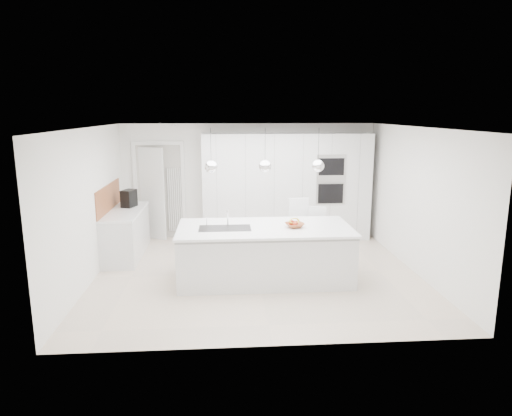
{
  "coord_description": "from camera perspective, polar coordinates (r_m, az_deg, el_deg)",
  "views": [
    {
      "loc": [
        -0.57,
        -7.47,
        2.75
      ],
      "look_at": [
        0.0,
        0.3,
        1.1
      ],
      "focal_mm": 32.0,
      "sensor_mm": 36.0,
      "label": 1
    }
  ],
  "objects": [
    {
      "name": "apple_b",
      "position": [
        7.5,
        4.51,
        -1.81
      ],
      "size": [
        0.08,
        0.08,
        0.08
      ],
      "primitive_type": "sphere",
      "color": "#AF3419",
      "rests_on": "fruit_bowl"
    },
    {
      "name": "radiator",
      "position": [
        10.16,
        -10.11,
        1.0
      ],
      "size": [
        0.32,
        0.04,
        1.4
      ],
      "primitive_type": null,
      "color": "white",
      "rests_on": "floor"
    },
    {
      "name": "bar_stool_left",
      "position": [
        8.44,
        5.46,
        -2.94
      ],
      "size": [
        0.46,
        0.59,
        1.18
      ],
      "primitive_type": null,
      "rotation": [
        0.0,
        0.0,
        0.15
      ],
      "color": "white",
      "rests_on": "floor"
    },
    {
      "name": "oven_stack",
      "position": [
        9.73,
        9.36,
        3.53
      ],
      "size": [
        0.62,
        0.04,
        1.05
      ],
      "primitive_type": null,
      "color": "#A5A5A8",
      "rests_on": "tall_cabinets"
    },
    {
      "name": "apple_c",
      "position": [
        7.46,
        4.42,
        -1.89
      ],
      "size": [
        0.08,
        0.08,
        0.08
      ],
      "primitive_type": "sphere",
      "color": "#AF3419",
      "rests_on": "fruit_bowl"
    },
    {
      "name": "hallway_door",
      "position": [
        10.17,
        -13.36,
        1.76
      ],
      "size": [
        0.76,
        0.38,
        2.0
      ],
      "primitive_type": "cube",
      "rotation": [
        0.0,
        0.0,
        -0.44
      ],
      "color": "white",
      "rests_on": "floor"
    },
    {
      "name": "pendant_left",
      "position": [
        7.22,
        -5.62,
        5.14
      ],
      "size": [
        0.2,
        0.2,
        0.2
      ],
      "primitive_type": "sphere",
      "color": "white",
      "rests_on": "ceiling"
    },
    {
      "name": "espresso_machine",
      "position": [
        9.35,
        -15.6,
        1.17
      ],
      "size": [
        0.3,
        0.37,
        0.34
      ],
      "primitive_type": "cube",
      "rotation": [
        0.0,
        0.0,
        -0.35
      ],
      "color": "black",
      "rests_on": "left_worktop"
    },
    {
      "name": "island_tap",
      "position": [
        7.56,
        -3.56,
        -1.06
      ],
      "size": [
        0.02,
        0.02,
        0.3
      ],
      "primitive_type": "cylinder",
      "color": "white",
      "rests_on": "island_worktop"
    },
    {
      "name": "wall_back",
      "position": [
        10.1,
        -0.91,
        3.42
      ],
      "size": [
        5.5,
        0.0,
        5.5
      ],
      "primitive_type": "plane",
      "rotation": [
        1.57,
        0.0,
        0.0
      ],
      "color": "white",
      "rests_on": "ground"
    },
    {
      "name": "oak_backsplash",
      "position": [
        9.08,
        -17.95,
        1.22
      ],
      "size": [
        0.02,
        1.8,
        0.5
      ],
      "primitive_type": "cube",
      "color": "#A75E35",
      "rests_on": "wall_left"
    },
    {
      "name": "island_base",
      "position": [
        7.56,
        1.09,
        -5.9
      ],
      "size": [
        2.8,
        1.2,
        0.86
      ],
      "primitive_type": "cube",
      "color": "silver",
      "rests_on": "floor"
    },
    {
      "name": "wall_left",
      "position": [
        7.92,
        -20.08,
        0.31
      ],
      "size": [
        0.0,
        5.0,
        5.0
      ],
      "primitive_type": "plane",
      "rotation": [
        1.57,
        0.0,
        1.57
      ],
      "color": "white",
      "rests_on": "ground"
    },
    {
      "name": "bar_stool_right",
      "position": [
        8.51,
        7.76,
        -3.4
      ],
      "size": [
        0.42,
        0.52,
        1.02
      ],
      "primitive_type": null,
      "rotation": [
        0.0,
        0.0,
        -0.19
      ],
      "color": "white",
      "rests_on": "floor"
    },
    {
      "name": "fruit_bowl",
      "position": [
        7.46,
        4.85,
        -2.15
      ],
      "size": [
        0.37,
        0.37,
        0.07
      ],
      "primitive_type": "imported",
      "rotation": [
        0.0,
        0.0,
        0.3
      ],
      "color": "#A75E35",
      "rests_on": "island_worktop"
    },
    {
      "name": "island_worktop",
      "position": [
        7.49,
        1.07,
        -2.51
      ],
      "size": [
        2.84,
        1.4,
        0.04
      ],
      "primitive_type": "cube",
      "color": "white",
      "rests_on": "island_base"
    },
    {
      "name": "left_base_cabinets",
      "position": [
        9.17,
        -15.91,
        -3.16
      ],
      "size": [
        0.6,
        1.8,
        0.86
      ],
      "primitive_type": "cube",
      "color": "silver",
      "rests_on": "floor"
    },
    {
      "name": "pendant_right",
      "position": [
        7.38,
        7.76,
        5.23
      ],
      "size": [
        0.2,
        0.2,
        0.2
      ],
      "primitive_type": "sphere",
      "color": "white",
      "rests_on": "ceiling"
    },
    {
      "name": "apple_a",
      "position": [
        7.47,
        5.0,
        -1.9
      ],
      "size": [
        0.07,
        0.07,
        0.07
      ],
      "primitive_type": "sphere",
      "color": "#AF3419",
      "rests_on": "fruit_bowl"
    },
    {
      "name": "banana_bunch",
      "position": [
        7.45,
        4.8,
        -1.62
      ],
      "size": [
        0.22,
        0.16,
        0.19
      ],
      "primitive_type": "torus",
      "rotation": [
        1.22,
        0.0,
        0.35
      ],
      "color": "yellow",
      "rests_on": "fruit_bowl"
    },
    {
      "name": "tall_cabinets",
      "position": [
        9.89,
        3.82,
        2.63
      ],
      "size": [
        3.6,
        0.6,
        2.3
      ],
      "primitive_type": "cube",
      "color": "silver",
      "rests_on": "floor"
    },
    {
      "name": "apple_extra_3",
      "position": [
        7.39,
        4.91,
        -2.01
      ],
      "size": [
        0.08,
        0.08,
        0.08
      ],
      "primitive_type": "sphere",
      "color": "#AF3419",
      "rests_on": "fruit_bowl"
    },
    {
      "name": "left_worktop",
      "position": [
        9.06,
        -16.07,
        -0.42
      ],
      "size": [
        0.62,
        1.82,
        0.04
      ],
      "primitive_type": "cube",
      "color": "white",
      "rests_on": "left_base_cabinets"
    },
    {
      "name": "pendant_mid",
      "position": [
        7.25,
        1.14,
        5.22
      ],
      "size": [
        0.2,
        0.2,
        0.2
      ],
      "primitive_type": "sphere",
      "color": "white",
      "rests_on": "ceiling"
    },
    {
      "name": "floor",
      "position": [
        7.98,
        0.16,
        -8.2
      ],
      "size": [
        5.5,
        5.5,
        0.0
      ],
      "primitive_type": "plane",
      "color": "beige",
      "rests_on": "ground"
    },
    {
      "name": "doorway_frame",
      "position": [
        10.18,
        -11.93,
        1.95
      ],
      "size": [
        1.11,
        0.08,
        2.13
      ],
      "primitive_type": null,
      "color": "white",
      "rests_on": "floor"
    },
    {
      "name": "ceiling",
      "position": [
        7.49,
        0.17,
        10.05
      ],
      "size": [
        5.5,
        5.5,
        0.0
      ],
      "primitive_type": "plane",
      "rotation": [
        3.14,
        0.0,
        0.0
      ],
      "color": "white",
      "rests_on": "wall_back"
    },
    {
      "name": "island_sink",
      "position": [
        7.42,
        -3.9,
        -3.14
      ],
      "size": [
        0.84,
        0.44,
        0.18
      ],
      "primitive_type": null,
      "color": "#3F3F42",
      "rests_on": "island_worktop"
    }
  ]
}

